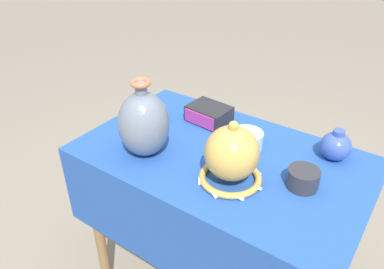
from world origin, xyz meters
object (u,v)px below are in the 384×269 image
object	(u,v)px
jar_round_cobalt	(336,146)
pot_squat_celadon	(247,140)
vase_tall_bulbous	(144,123)
mosaic_tile_box	(209,114)
pot_squat_charcoal	(303,178)
pot_squat_teal	(148,114)
vase_dome_bell	(231,157)

from	to	relation	value
jar_round_cobalt	pot_squat_celadon	size ratio (longest dim) A/B	0.95
vase_tall_bulbous	mosaic_tile_box	world-z (taller)	vase_tall_bulbous
vase_tall_bulbous	pot_squat_charcoal	world-z (taller)	vase_tall_bulbous
mosaic_tile_box	jar_round_cobalt	size ratio (longest dim) A/B	1.53
mosaic_tile_box	pot_squat_charcoal	bearing A→B (deg)	-16.87
jar_round_cobalt	mosaic_tile_box	bearing A→B (deg)	-176.83
vase_tall_bulbous	jar_round_cobalt	size ratio (longest dim) A/B	2.48
pot_squat_charcoal	vase_tall_bulbous	bearing A→B (deg)	-165.10
pot_squat_teal	jar_round_cobalt	bearing A→B (deg)	13.27
pot_squat_charcoal	jar_round_cobalt	bearing A→B (deg)	81.20
pot_squat_celadon	pot_squat_teal	distance (m)	0.43
pot_squat_celadon	pot_squat_charcoal	distance (m)	0.27
vase_dome_bell	pot_squat_teal	world-z (taller)	vase_dome_bell
vase_dome_bell	pot_squat_celadon	world-z (taller)	vase_dome_bell
vase_dome_bell	vase_tall_bulbous	bearing A→B (deg)	-173.48
vase_dome_bell	mosaic_tile_box	bearing A→B (deg)	133.07
pot_squat_teal	pot_squat_charcoal	bearing A→B (deg)	-3.77
vase_dome_bell	pot_squat_teal	bearing A→B (deg)	162.78
jar_round_cobalt	pot_squat_charcoal	world-z (taller)	jar_round_cobalt
vase_tall_bulbous	pot_squat_teal	distance (m)	0.25
pot_squat_teal	pot_squat_charcoal	world-z (taller)	pot_squat_charcoal
pot_squat_teal	vase_tall_bulbous	bearing A→B (deg)	-50.96
vase_dome_bell	pot_squat_teal	xyz separation A→B (m)	(-0.48, 0.15, -0.06)
vase_tall_bulbous	pot_squat_charcoal	distance (m)	0.55
vase_dome_bell	pot_squat_celadon	distance (m)	0.22
pot_squat_celadon	vase_dome_bell	bearing A→B (deg)	-76.20
pot_squat_teal	pot_squat_celadon	bearing A→B (deg)	7.28
mosaic_tile_box	jar_round_cobalt	world-z (taller)	jar_round_cobalt
jar_round_cobalt	pot_squat_celadon	xyz separation A→B (m)	(-0.28, -0.11, -0.02)
vase_dome_bell	mosaic_tile_box	distance (m)	0.40
pot_squat_charcoal	pot_squat_celadon	bearing A→B (deg)	158.45
vase_tall_bulbous	pot_squat_celadon	distance (m)	0.38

